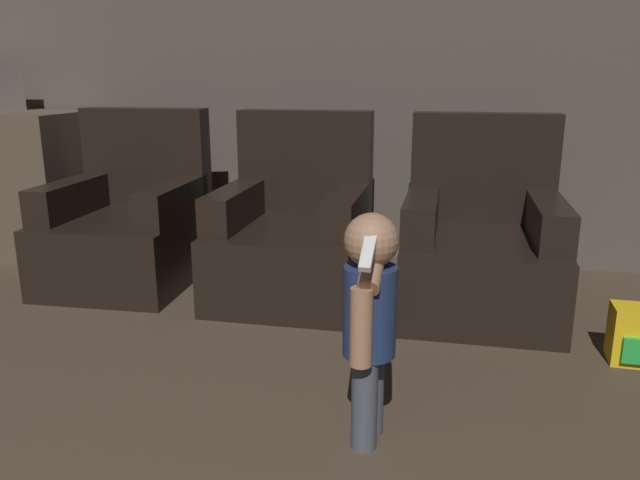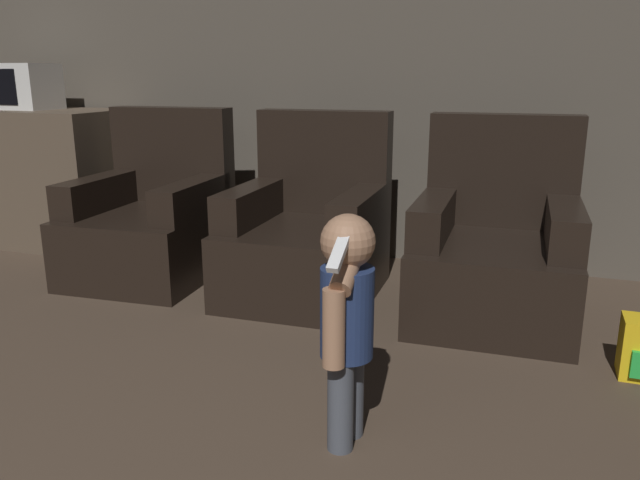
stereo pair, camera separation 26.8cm
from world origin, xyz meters
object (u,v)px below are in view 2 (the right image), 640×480
object	(u,v)px
armchair_left	(153,221)
person_toddler	(346,313)
microwave	(17,86)
armchair_right	(495,252)
armchair_middle	(308,235)

from	to	relation	value
armchair_left	person_toddler	bearing A→B (deg)	-43.07
microwave	armchair_left	bearing A→B (deg)	-17.34
armchair_right	person_toddler	xyz separation A→B (m)	(-0.37, -1.38, 0.14)
armchair_middle	microwave	world-z (taller)	microwave
armchair_left	armchair_right	size ratio (longest dim) A/B	1.00
microwave	armchair_right	bearing A→B (deg)	-7.07
armchair_left	microwave	bearing A→B (deg)	159.40
armchair_right	person_toddler	size ratio (longest dim) A/B	1.27
person_toddler	armchair_right	bearing A→B (deg)	169.82
armchair_left	armchair_right	distance (m)	2.03
armchair_left	microwave	size ratio (longest dim) A/B	1.83
person_toddler	microwave	size ratio (longest dim) A/B	1.44
armchair_left	person_toddler	size ratio (longest dim) A/B	1.27
armchair_middle	microwave	distance (m)	2.52
armchair_left	microwave	xyz separation A→B (m)	(-1.34, 0.42, 0.79)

